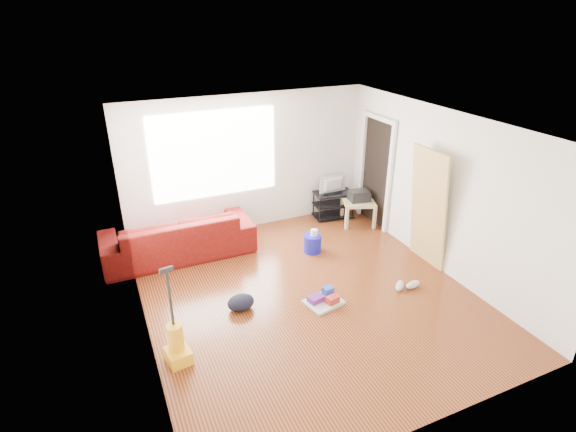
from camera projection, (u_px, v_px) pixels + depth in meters
name	position (u px, v px, depth m)	size (l,w,h in m)	color
room	(310.00, 212.00, 6.17)	(4.51, 5.01, 2.51)	#4C1C0E
sofa	(180.00, 254.00, 7.63)	(2.46, 0.96, 0.72)	#530802
tv_stand	(333.00, 204.00, 8.88)	(0.80, 0.52, 0.52)	black
tv	(334.00, 185.00, 8.71)	(0.56, 0.07, 0.32)	black
side_table	(358.00, 204.00, 8.58)	(0.75, 0.75, 0.47)	#D6BF81
printer	(359.00, 196.00, 8.50)	(0.42, 0.34, 0.20)	black
bucket	(312.00, 251.00, 7.73)	(0.31, 0.31, 0.31)	#171BB0
toilet_paper	(314.00, 240.00, 7.64)	(0.12, 0.12, 0.11)	silver
cleaning_tray	(324.00, 299.00, 6.36)	(0.57, 0.49, 0.18)	silver
backpack	(241.00, 309.00, 6.26)	(0.38, 0.30, 0.21)	black
sneakers	(406.00, 285.00, 6.69)	(0.47, 0.26, 0.11)	silver
vacuum	(177.00, 345.00, 5.25)	(0.31, 0.34, 1.26)	yellow
door_panel	(421.00, 261.00, 7.42)	(0.04, 0.77, 1.93)	tan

